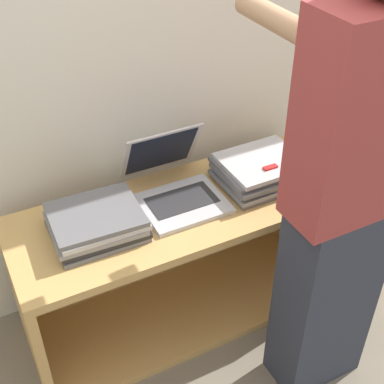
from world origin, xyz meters
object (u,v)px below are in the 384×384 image
(laptop_open, at_px, (175,186))
(person, at_px, (345,198))
(laptop_stack_right, at_px, (260,171))
(laptop_stack_left, at_px, (97,223))

(laptop_open, bearing_deg, person, -59.96)
(laptop_stack_right, relative_size, person, 0.20)
(laptop_stack_left, xyz_separation_m, person, (0.69, -0.51, 0.22))
(laptop_stack_left, height_order, person, person)
(laptop_stack_left, bearing_deg, laptop_stack_right, -0.09)
(laptop_stack_left, relative_size, laptop_stack_right, 1.00)
(laptop_open, xyz_separation_m, person, (0.33, -0.58, 0.22))
(laptop_stack_right, height_order, person, person)
(laptop_open, distance_m, laptop_stack_left, 0.36)
(laptop_open, xyz_separation_m, laptop_stack_right, (0.35, -0.07, 0.00))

